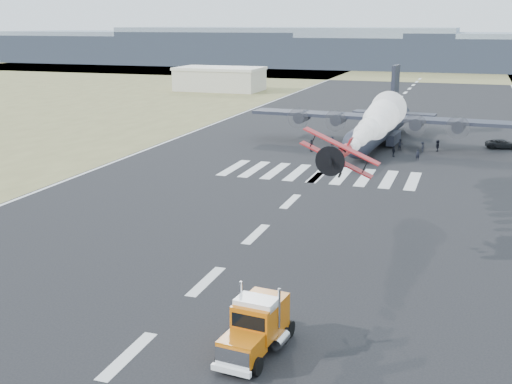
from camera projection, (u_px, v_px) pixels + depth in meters
The scene contains 21 objects.
ground at pixel (128, 356), 38.29m from camera, with size 500.00×500.00×0.00m, color black.
scrub_far at pixel (426, 73), 248.90m from camera, with size 500.00×80.00×0.00m, color olive.
runway_markings at pixel (335, 159), 93.23m from camera, with size 60.00×260.00×0.01m, color silver, non-canonical shape.
ridge_seg_a at pixel (47, 47), 335.03m from camera, with size 150.00×50.00×13.00m, color slate.
ridge_seg_b at pixel (159, 47), 314.66m from camera, with size 150.00×50.00×15.00m, color slate.
ridge_seg_c at pixel (286, 46), 294.30m from camera, with size 150.00×50.00×17.00m, color slate.
ridge_seg_d at pixel (432, 53), 274.71m from camera, with size 150.00×50.00×13.00m, color slate.
hangar_left at pixel (220, 79), 186.28m from camera, with size 24.50×14.50×6.70m.
semi_truck at pixel (257, 325), 38.41m from camera, with size 3.20×7.85×3.47m.
aerobatic_biplane at pixel (339, 154), 51.28m from camera, with size 6.16×5.89×3.84m.
smoke_trail at pixel (382, 117), 70.57m from camera, with size 4.14×25.39×4.14m.
transport_aircraft at pixel (380, 125), 103.87m from camera, with size 41.77×34.36×12.06m.
support_vehicle at pixel (503, 144), 101.04m from camera, with size 2.36×5.12×1.42m, color black.
crew_a at pixel (418, 155), 92.34m from camera, with size 0.58×0.48×1.60m, color black.
crew_b at pixel (312, 145), 98.68m from camera, with size 0.88×0.55×1.82m, color black.
crew_c at pixel (422, 147), 98.29m from camera, with size 1.02×0.47×1.58m, color black.
crew_d at pixel (394, 151), 94.62m from camera, with size 0.96×0.49×1.64m, color black.
crew_e at pixel (351, 145), 99.55m from camera, with size 0.84×0.52×1.72m, color black.
crew_f at pixel (438, 146), 98.76m from camera, with size 1.62×0.52×1.74m, color black.
crew_g at pixel (332, 142), 102.15m from camera, with size 0.63×0.52×1.72m, color black.
crew_h at pixel (401, 145), 99.47m from camera, with size 0.87×0.54×1.79m, color black.
Camera 1 is at (18.31, -30.22, 19.29)m, focal length 45.00 mm.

